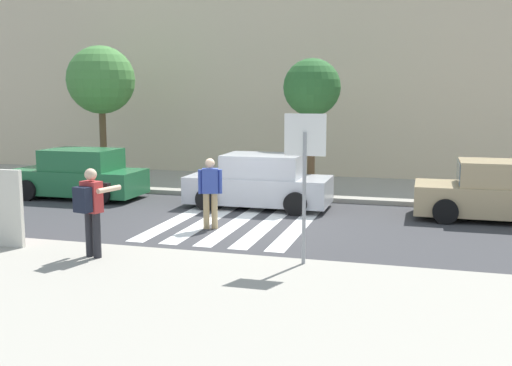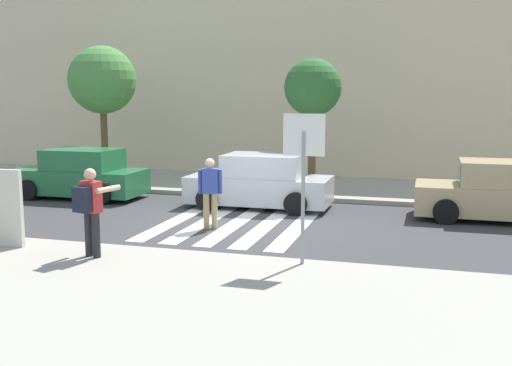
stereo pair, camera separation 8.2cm
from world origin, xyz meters
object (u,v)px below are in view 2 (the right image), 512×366
object	(u,v)px
street_tree_center	(313,89)
photographer_with_backpack	(90,205)
parked_car_green	(81,175)
parked_car_tan	(499,193)
pedestrian_crossing	(210,189)
stop_sign	(304,155)
parked_car_silver	(260,183)
street_tree_west	(102,81)

from	to	relation	value
street_tree_center	photographer_with_backpack	bearing A→B (deg)	-106.37
parked_car_green	street_tree_center	bearing A→B (deg)	18.83
parked_car_tan	street_tree_center	xyz separation A→B (m)	(-5.36, 2.36, 2.68)
pedestrian_crossing	parked_car_green	distance (m)	6.22
pedestrian_crossing	parked_car_green	bearing A→B (deg)	151.41
pedestrian_crossing	street_tree_center	world-z (taller)	street_tree_center
stop_sign	parked_car_tan	size ratio (longest dim) A/B	0.68
parked_car_silver	street_tree_west	world-z (taller)	street_tree_west
stop_sign	photographer_with_backpack	bearing A→B (deg)	-170.15
photographer_with_backpack	stop_sign	bearing A→B (deg)	9.85
parked_car_silver	parked_car_tan	size ratio (longest dim) A/B	1.00
stop_sign	parked_car_green	xyz separation A→B (m)	(-8.33, 5.80, -1.44)
parked_car_green	photographer_with_backpack	bearing A→B (deg)	-56.29
photographer_with_backpack	street_tree_west	size ratio (longest dim) A/B	0.36
parked_car_silver	street_tree_west	bearing A→B (deg)	156.83
street_tree_west	stop_sign	bearing A→B (deg)	-43.55
photographer_with_backpack	pedestrian_crossing	world-z (taller)	photographer_with_backpack
stop_sign	parked_car_silver	world-z (taller)	stop_sign
pedestrian_crossing	street_tree_west	distance (m)	8.96
parked_car_green	street_tree_center	xyz separation A→B (m)	(6.93, 2.36, 2.68)
pedestrian_crossing	street_tree_center	xyz separation A→B (m)	(1.48, 5.34, 2.43)
street_tree_center	parked_car_silver	bearing A→B (deg)	-113.87
stop_sign	photographer_with_backpack	xyz separation A→B (m)	(-3.99, -0.69, -0.99)
parked_car_green	street_tree_center	world-z (taller)	street_tree_center
parked_car_tan	street_tree_west	xyz separation A→B (m)	(-13.07, 2.85, 2.99)
photographer_with_backpack	parked_car_green	bearing A→B (deg)	123.71
photographer_with_backpack	parked_car_tan	world-z (taller)	photographer_with_backpack
street_tree_center	stop_sign	bearing A→B (deg)	-80.32
parked_car_tan	street_tree_center	size ratio (longest dim) A/B	0.97
stop_sign	parked_car_tan	bearing A→B (deg)	55.61
parked_car_green	street_tree_west	bearing A→B (deg)	105.15
photographer_with_backpack	parked_car_tan	xyz separation A→B (m)	(7.96, 6.49, -0.44)
parked_car_tan	street_tree_center	bearing A→B (deg)	156.21
stop_sign	street_tree_center	bearing A→B (deg)	99.68
pedestrian_crossing	parked_car_green	xyz separation A→B (m)	(-5.46, 2.97, -0.25)
street_tree_center	pedestrian_crossing	bearing A→B (deg)	-105.47
parked_car_tan	street_tree_west	world-z (taller)	street_tree_west
pedestrian_crossing	parked_car_silver	size ratio (longest dim) A/B	0.42
stop_sign	parked_car_tan	distance (m)	7.17
pedestrian_crossing	street_tree_west	world-z (taller)	street_tree_west
photographer_with_backpack	street_tree_west	xyz separation A→B (m)	(-5.10, 9.34, 2.55)
photographer_with_backpack	pedestrian_crossing	bearing A→B (deg)	72.27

